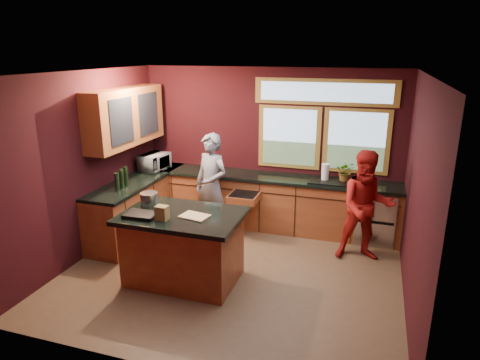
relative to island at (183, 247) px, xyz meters
The scene contains 14 objects.
floor 0.83m from the island, 34.53° to the left, with size 4.50×4.50×0.00m, color brown.
room_shell 1.50m from the island, 93.36° to the left, with size 4.52×4.02×2.71m.
back_counter 2.21m from the island, 70.05° to the left, with size 4.50×0.64×0.93m.
left_counter 1.86m from the island, 138.52° to the left, with size 0.64×2.30×0.93m.
island is the anchor object (origin of this frame).
person_grey 1.57m from the island, 96.99° to the left, with size 0.62×0.41×1.71m, color slate.
person_red 2.65m from the island, 30.98° to the left, with size 0.80×0.62×1.64m, color #A51613.
microwave 2.34m from the island, 127.20° to the left, with size 0.53×0.36×0.29m, color #999999.
potted_plant 2.92m from the island, 48.45° to the left, with size 0.30×0.26×0.33m, color #999999.
paper_towel 2.67m from the island, 52.98° to the left, with size 0.12×0.12×0.28m, color white.
cutting_board 0.52m from the island, 14.04° to the right, with size 0.35×0.25×0.02m, color #A98456.
stock_pot 0.80m from the island, 164.74° to the left, with size 0.24×0.24×0.18m, color #B0B0B4.
paper_bag 0.63m from the island, 120.96° to the right, with size 0.15×0.12×0.18m, color brown.
black_tray 0.71m from the island, 150.95° to the right, with size 0.40×0.28×0.05m, color black.
Camera 1 is at (1.72, -5.05, 2.98)m, focal length 32.00 mm.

